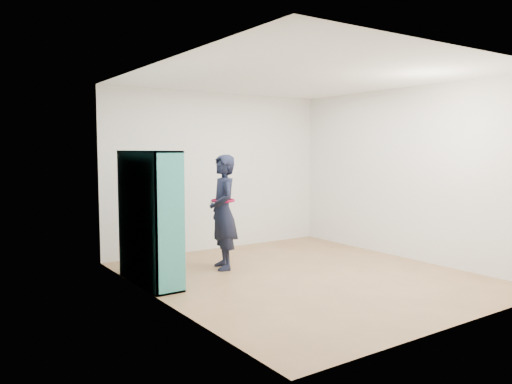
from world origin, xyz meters
TOP-DOWN VIEW (x-y plane):
  - floor at (0.00, 0.00)m, footprint 4.50×4.50m
  - ceiling at (0.00, 0.00)m, footprint 4.50×4.50m
  - wall_left at (-2.00, 0.00)m, footprint 0.02×4.50m
  - wall_right at (2.00, 0.00)m, footprint 0.02×4.50m
  - wall_back at (0.00, 2.25)m, footprint 4.00×0.02m
  - wall_front at (0.00, -2.25)m, footprint 4.00×0.02m
  - bookshelf at (-1.84, 0.82)m, footprint 0.36×1.24m
  - person at (-0.67, 0.96)m, footprint 0.53×0.66m
  - smartphone at (-0.79, 1.09)m, footprint 0.02×0.10m

SIDE VIEW (x-z plane):
  - floor at x=0.00m, z-range 0.00..0.00m
  - person at x=-0.67m, z-range 0.00..1.60m
  - bookshelf at x=-1.84m, z-range -0.02..1.64m
  - smartphone at x=-0.79m, z-range 0.84..0.97m
  - wall_left at x=-2.00m, z-range 0.00..2.60m
  - wall_right at x=2.00m, z-range 0.00..2.60m
  - wall_back at x=0.00m, z-range 0.00..2.60m
  - wall_front at x=0.00m, z-range 0.00..2.60m
  - ceiling at x=0.00m, z-range 2.60..2.60m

